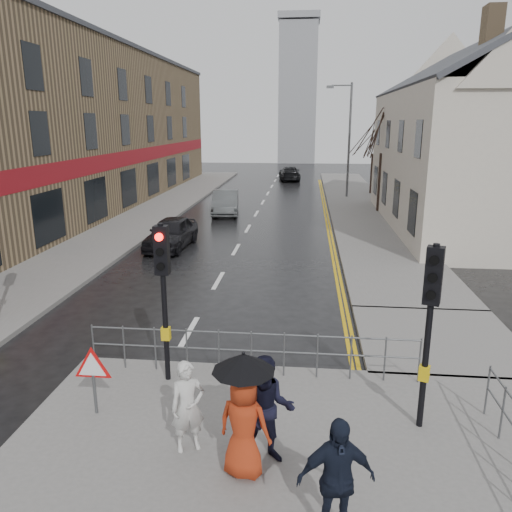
% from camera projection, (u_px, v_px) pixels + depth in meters
% --- Properties ---
extents(ground, '(120.00, 120.00, 0.00)m').
position_uv_depth(ground, '(157.00, 389.00, 10.56)').
color(ground, black).
rests_on(ground, ground).
extents(left_pavement, '(4.00, 44.00, 0.14)m').
position_uv_depth(left_pavement, '(163.00, 205.00, 33.27)').
color(left_pavement, '#605E5B').
rests_on(left_pavement, ground).
extents(right_pavement, '(4.00, 40.00, 0.14)m').
position_uv_depth(right_pavement, '(357.00, 204.00, 33.92)').
color(right_pavement, '#605E5B').
rests_on(right_pavement, ground).
extents(pavement_bridge_right, '(4.00, 4.20, 0.14)m').
position_uv_depth(pavement_bridge_right, '(438.00, 339.00, 12.79)').
color(pavement_bridge_right, '#605E5B').
rests_on(pavement_bridge_right, ground).
extents(building_left_terrace, '(8.00, 42.00, 10.00)m').
position_uv_depth(building_left_terrace, '(70.00, 129.00, 31.57)').
color(building_left_terrace, '#7C6547').
rests_on(building_left_terrace, ground).
extents(building_right_cream, '(9.00, 16.40, 10.10)m').
position_uv_depth(building_right_cream, '(484.00, 136.00, 25.43)').
color(building_right_cream, '#BEB4A5').
rests_on(building_right_cream, ground).
extents(church_tower, '(5.00, 5.00, 18.00)m').
position_uv_depth(church_tower, '(298.00, 95.00, 67.63)').
color(church_tower, gray).
rests_on(church_tower, ground).
extents(traffic_signal_near_left, '(0.28, 0.27, 3.40)m').
position_uv_depth(traffic_signal_near_left, '(163.00, 276.00, 10.09)').
color(traffic_signal_near_left, black).
rests_on(traffic_signal_near_left, near_pavement).
extents(traffic_signal_near_right, '(0.34, 0.33, 3.40)m').
position_uv_depth(traffic_signal_near_right, '(431.00, 306.00, 8.45)').
color(traffic_signal_near_right, black).
rests_on(traffic_signal_near_right, near_pavement).
extents(guard_railing_front, '(7.14, 0.04, 1.00)m').
position_uv_depth(guard_railing_front, '(251.00, 343.00, 10.72)').
color(guard_railing_front, '#595B5E').
rests_on(guard_railing_front, near_pavement).
extents(warning_sign, '(0.80, 0.07, 1.35)m').
position_uv_depth(warning_sign, '(93.00, 370.00, 9.21)').
color(warning_sign, '#595B5E').
rests_on(warning_sign, near_pavement).
extents(street_lamp, '(1.83, 0.25, 8.00)m').
position_uv_depth(street_lamp, '(347.00, 133.00, 35.66)').
color(street_lamp, '#595B5E').
rests_on(street_lamp, right_pavement).
extents(tree_near, '(2.40, 2.40, 6.58)m').
position_uv_depth(tree_near, '(383.00, 128.00, 29.62)').
color(tree_near, '#33231C').
rests_on(tree_near, right_pavement).
extents(tree_far, '(2.40, 2.40, 5.64)m').
position_uv_depth(tree_far, '(374.00, 136.00, 37.44)').
color(tree_far, '#33231C').
rests_on(tree_far, right_pavement).
extents(pedestrian_a, '(0.69, 0.59, 1.58)m').
position_uv_depth(pedestrian_a, '(188.00, 407.00, 8.21)').
color(pedestrian_a, beige).
rests_on(pedestrian_a, near_pavement).
extents(pedestrian_b, '(0.94, 0.77, 1.82)m').
position_uv_depth(pedestrian_b, '(267.00, 411.00, 7.89)').
color(pedestrian_b, black).
rests_on(pedestrian_b, near_pavement).
extents(pedestrian_with_umbrella, '(0.96, 0.96, 2.05)m').
position_uv_depth(pedestrian_with_umbrella, '(244.00, 410.00, 7.53)').
color(pedestrian_with_umbrella, '#A42E13').
rests_on(pedestrian_with_umbrella, near_pavement).
extents(pedestrian_d, '(1.10, 0.64, 1.76)m').
position_uv_depth(pedestrian_d, '(336.00, 480.00, 6.41)').
color(pedestrian_d, black).
rests_on(pedestrian_d, near_pavement).
extents(car_parked, '(1.85, 4.11, 1.37)m').
position_uv_depth(car_parked, '(171.00, 233.00, 22.19)').
color(car_parked, black).
rests_on(car_parked, ground).
extents(car_mid, '(2.02, 4.50, 1.43)m').
position_uv_depth(car_mid, '(225.00, 203.00, 30.35)').
color(car_mid, '#434748').
rests_on(car_mid, ground).
extents(car_far, '(2.35, 4.74, 1.33)m').
position_uv_depth(car_far, '(290.00, 174.00, 47.90)').
color(car_far, black).
rests_on(car_far, ground).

